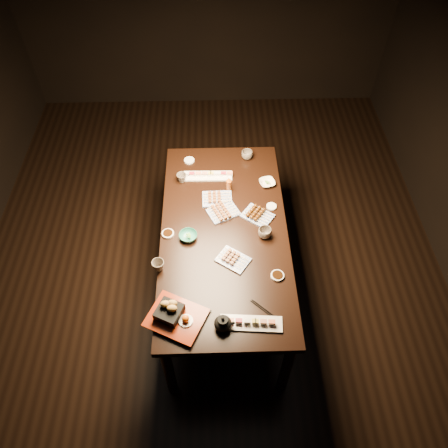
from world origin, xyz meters
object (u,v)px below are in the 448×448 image
Objects in this scene: sushi_platter_near at (251,322)px; condiment_bottle at (229,184)px; teacup_far_left at (182,178)px; teapot at (223,322)px; yakitori_plate_left at (217,197)px; teacup_near_left at (158,266)px; teacup_far_right at (247,155)px; edamame_bowl_cream at (267,183)px; teacup_mid_right at (265,233)px; yakitori_plate_right at (233,258)px; dining_table at (224,261)px; yakitori_plate_center at (223,211)px; edamame_bowl_green at (188,236)px; tempura_tray at (176,314)px; sushi_platter_far at (208,174)px.

condiment_bottle is (-0.09, 1.13, 0.04)m from sushi_platter_near.
teacup_far_left is 0.60× the size of teapot.
teacup_near_left reaches higher than yakitori_plate_left.
teapot is (0.41, -0.43, 0.01)m from teacup_near_left.
teacup_far_right reaches higher than yakitori_plate_left.
edamame_bowl_cream is at bearing -4.50° from teacup_far_left.
teacup_mid_right is at bearing 70.15° from teapot.
teapot reaches higher than sushi_platter_near.
teacup_near_left is (-0.50, -0.05, 0.01)m from yakitori_plate_right.
dining_table is at bearing 92.35° from teapot.
teapot is at bearing -90.19° from yakitori_plate_left.
yakitori_plate_right is at bearing -64.27° from teacup_far_left.
teacup_far_right is at bearing 116.35° from yakitori_plate_right.
dining_table is 4.76× the size of sushi_platter_near.
yakitori_plate_center reaches higher than dining_table.
teacup_far_right is at bearing 65.58° from condiment_bottle.
tempura_tray is (-0.06, -0.63, 0.04)m from edamame_bowl_green.
yakitori_plate_right is at bearing 104.79° from sushi_platter_near.
teacup_near_left is 0.83m from teacup_far_left.
sushi_platter_far is 0.47m from edamame_bowl_cream.
teacup_far_left is 1.28m from teapot.
yakitori_plate_left is at bearing 132.33° from teacup_mid_right.
edamame_bowl_green is at bearing 53.49° from teacup_near_left.
tempura_tray is 1.19m from teacup_far_left.
condiment_bottle is (-0.30, -0.05, 0.05)m from edamame_bowl_cream.
tempura_tray is at bearing -133.43° from teacup_mid_right.
teacup_near_left is at bearing -121.27° from teacup_far_right.
tempura_tray is at bearing -70.49° from teacup_near_left.
edamame_bowl_cream is 0.31m from condiment_bottle.
teapot is at bearing 94.73° from sushi_platter_far.
teacup_near_left is at bearing 70.17° from sushi_platter_far.
yakitori_plate_center is at bearing 132.33° from yakitori_plate_right.
yakitori_plate_center is 1.04× the size of yakitori_plate_right.
condiment_bottle reaches higher than tempura_tray.
tempura_tray is at bearing 81.91° from sushi_platter_far.
edamame_bowl_cream is (0.35, 0.46, 0.39)m from dining_table.
teacup_mid_right is at bearing -62.90° from condiment_bottle.
teapot is (-0.03, -0.74, 0.43)m from dining_table.
dining_table is at bearing -58.34° from teacup_far_left.
teacup_far_right reaches higher than sushi_platter_near.
yakitori_plate_left is at bearing 104.36° from sushi_platter_near.
sushi_platter_near is 1.14m from condiment_bottle.
teacup_far_left is (-0.66, 0.05, 0.02)m from edamame_bowl_cream.
dining_table is at bearing 105.18° from sushi_platter_near.
teacup_mid_right is 0.52m from condiment_bottle.
dining_table is 0.60m from condiment_bottle.
tempura_tray is 3.54× the size of teacup_mid_right.
teacup_far_right is (0.53, 0.25, 0.00)m from teacup_far_left.
yakitori_plate_left is (-0.04, 0.31, 0.40)m from dining_table.
yakitori_plate_right is 1.03m from teacup_far_right.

